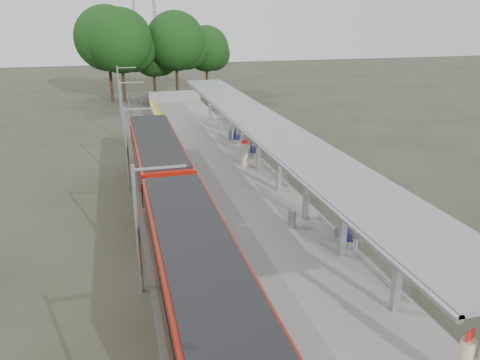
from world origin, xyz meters
name	(u,v)px	position (x,y,z in m)	size (l,w,h in m)	color
trackbed	(157,181)	(-4.50, 20.00, 0.12)	(3.00, 70.00, 0.24)	#59544C
platform	(222,170)	(0.00, 20.00, 0.50)	(6.00, 50.00, 1.00)	gray
tactile_strip	(185,166)	(-2.55, 20.00, 1.01)	(0.60, 50.00, 0.02)	gold
end_fence	(175,96)	(0.00, 44.95, 1.60)	(6.00, 0.10, 1.20)	#9EA0A5
train	(172,203)	(-4.50, 11.10, 2.05)	(2.74, 27.60, 3.62)	black
canopy	(262,128)	(1.61, 16.19, 4.20)	(3.27, 38.00, 3.66)	#9EA0A5
tree_cluster	(146,43)	(-2.48, 52.29, 7.23)	(20.13, 12.73, 11.80)	#382316
catenary_masts	(128,146)	(-6.22, 19.00, 2.91)	(2.08, 48.16, 5.40)	#9EA0A5
bench_near	(344,231)	(2.60, 6.99, 1.58)	(1.12, 1.68, 1.11)	#0F104E
bench_mid	(252,149)	(2.48, 21.11, 1.53)	(0.88, 1.54, 1.01)	#0F104E
bench_far	(236,136)	(2.27, 24.91, 1.56)	(0.97, 1.63, 1.07)	#0F104E
info_pillar_far	(245,155)	(1.31, 18.92, 1.79)	(0.41, 0.41, 1.83)	beige
litter_bin	(292,219)	(0.98, 9.20, 1.42)	(0.41, 0.41, 0.85)	#9EA0A5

